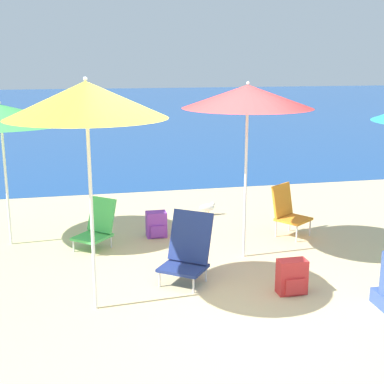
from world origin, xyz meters
name	(u,v)px	position (x,y,z in m)	size (l,w,h in m)	color
ground_plane	(211,298)	(0.00, 0.00, 0.00)	(60.00, 60.00, 0.00)	#D1BA89
sea_water	(99,107)	(0.00, 25.04, 0.00)	(60.00, 40.00, 0.01)	#19478C
beach_umbrella_red	(248,97)	(0.75, 1.16, 2.12)	(1.66, 1.66, 2.31)	white
beach_umbrella_green	(0,114)	(-2.36, 2.36, 1.85)	(1.91, 1.91, 2.03)	white
beach_umbrella_yellow	(86,100)	(-1.26, 0.02, 2.19)	(1.60, 1.60, 2.41)	white
beach_chair_green	(97,226)	(-1.15, 1.95, 0.32)	(0.67, 0.68, 0.69)	silver
beach_chair_orange	(288,210)	(1.66, 1.89, 0.39)	(0.63, 0.64, 0.77)	silver
beach_chair_navy	(187,250)	(-0.16, 0.54, 0.39)	(0.73, 0.74, 0.82)	silver
backpack_red	(292,277)	(0.92, -0.07, 0.20)	(0.33, 0.21, 0.40)	red
backpack_purple	(156,224)	(-0.27, 2.24, 0.19)	(0.30, 0.25, 0.38)	purple
seagull	(208,207)	(0.75, 3.16, 0.14)	(0.27, 0.11, 0.23)	gold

